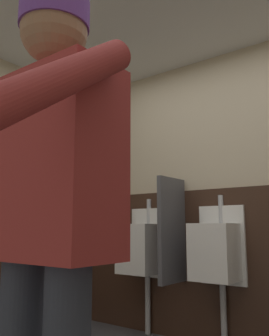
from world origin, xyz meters
The scene contains 6 objects.
wall_back centered at (0.00, 1.58, 1.27)m, with size 4.15×0.12×2.53m, color beige.
wainscot_band_back centered at (0.00, 1.50, 0.65)m, with size 3.55×0.03×1.30m, color #382319.
urinal_left centered at (-0.89, 1.36, 0.78)m, with size 0.40×0.34×1.24m.
urinal_middle centered at (-0.14, 1.36, 0.78)m, with size 0.40×0.34×1.24m.
privacy_divider_panel centered at (-0.52, 1.29, 0.95)m, with size 0.04×0.40×0.90m, color #4C4C51.
person centered at (0.20, -0.67, 1.06)m, with size 0.71×0.60×1.76m.
Camera 1 is at (1.14, -1.42, 0.97)m, focal length 38.46 mm.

